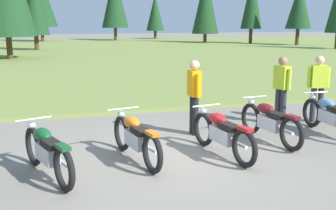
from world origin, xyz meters
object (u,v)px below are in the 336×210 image
at_px(motorcycle_orange, 136,137).
at_px(motorcycle_sky_blue, 330,115).
at_px(motorcycle_red, 222,133).
at_px(motorcycle_british_green, 47,151).
at_px(rider_checking_bike, 194,93).
at_px(rider_with_back_turned, 282,86).
at_px(rider_in_hivis_vest, 318,85).
at_px(motorcycle_maroon, 270,121).

height_order(motorcycle_orange, motorcycle_sky_blue, same).
relative_size(motorcycle_red, motorcycle_sky_blue, 0.99).
bearing_deg(motorcycle_orange, motorcycle_red, -6.39).
xyz_separation_m(motorcycle_british_green, motorcycle_red, (3.18, 0.18, 0.00)).
height_order(motorcycle_orange, motorcycle_red, same).
distance_m(motorcycle_orange, motorcycle_sky_blue, 4.57).
relative_size(motorcycle_british_green, rider_checking_bike, 1.21).
relative_size(motorcycle_british_green, motorcycle_orange, 0.97).
height_order(motorcycle_orange, rider_checking_bike, rider_checking_bike).
xyz_separation_m(motorcycle_orange, rider_checking_bike, (1.63, 1.36, 0.51)).
xyz_separation_m(rider_checking_bike, rider_with_back_turned, (2.37, 0.27, 0.00)).
xyz_separation_m(rider_with_back_turned, rider_in_hivis_vest, (0.98, -0.08, 0.00)).
distance_m(motorcycle_british_green, motorcycle_maroon, 4.58).
relative_size(motorcycle_british_green, motorcycle_maroon, 0.96).
relative_size(rider_checking_bike, rider_with_back_turned, 1.00).
relative_size(motorcycle_british_green, motorcycle_sky_blue, 0.96).
height_order(motorcycle_maroon, rider_in_hivis_vest, rider_in_hivis_vest).
bearing_deg(motorcycle_red, rider_with_back_turned, 37.33).
bearing_deg(motorcycle_red, rider_checking_bike, 89.98).
bearing_deg(rider_checking_bike, rider_in_hivis_vest, 3.18).
bearing_deg(motorcycle_red, motorcycle_orange, 173.61).
bearing_deg(motorcycle_sky_blue, rider_with_back_turned, 115.53).
relative_size(motorcycle_red, rider_in_hivis_vest, 1.25).
height_order(motorcycle_orange, motorcycle_maroon, same).
height_order(motorcycle_british_green, rider_with_back_turned, rider_with_back_turned).
bearing_deg(rider_checking_bike, motorcycle_british_green, -151.61).
distance_m(motorcycle_red, rider_with_back_turned, 3.02).
xyz_separation_m(motorcycle_british_green, rider_with_back_turned, (5.55, 1.99, 0.51)).
bearing_deg(rider_in_hivis_vest, motorcycle_maroon, -149.81).
relative_size(motorcycle_red, rider_checking_bike, 1.25).
bearing_deg(rider_with_back_turned, rider_checking_bike, -173.58).
xyz_separation_m(motorcycle_maroon, rider_with_back_turned, (1.03, 1.25, 0.51)).
bearing_deg(rider_in_hivis_vest, rider_checking_bike, -176.82).
xyz_separation_m(motorcycle_maroon, motorcycle_sky_blue, (1.58, 0.09, 0.00)).
bearing_deg(rider_in_hivis_vest, rider_with_back_turned, 175.35).
distance_m(motorcycle_orange, motorcycle_maroon, 2.99).
xyz_separation_m(motorcycle_british_green, motorcycle_sky_blue, (6.10, 0.83, 0.00)).
bearing_deg(motorcycle_sky_blue, motorcycle_maroon, -176.58).
bearing_deg(motorcycle_sky_blue, motorcycle_red, -167.50).
bearing_deg(rider_checking_bike, motorcycle_maroon, -36.43).
xyz_separation_m(motorcycle_red, motorcycle_sky_blue, (2.92, 0.65, 0.00)).
xyz_separation_m(motorcycle_orange, motorcycle_maroon, (2.96, 0.37, 0.00)).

